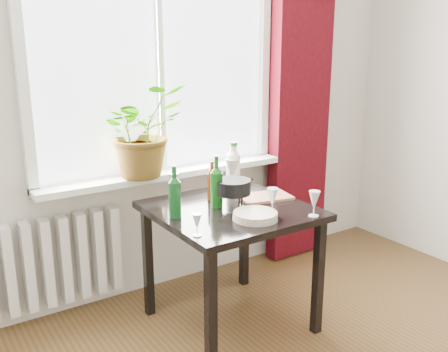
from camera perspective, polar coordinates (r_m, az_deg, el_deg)
window at (r=3.25m, az=-7.57°, el=13.88°), size 1.72×0.08×1.62m
windowsill at (r=3.30m, az=-6.57°, el=0.29°), size 1.72×0.20×0.04m
curtain at (r=3.82m, az=8.74°, el=9.43°), size 0.50×0.12×2.56m
radiator at (r=3.22m, az=-18.68°, el=-9.17°), size 0.80×0.10×0.55m
table at (r=2.90m, az=0.74°, el=-5.33°), size 0.85×0.85×0.74m
potted_plant at (r=3.12m, az=-9.36°, el=5.11°), size 0.57×0.51×0.57m
wine_bottle_left at (r=2.69m, az=-5.67°, el=-1.79°), size 0.07×0.07×0.29m
wine_bottle_right at (r=2.84m, az=-0.87°, el=-0.62°), size 0.08×0.08×0.30m
bottle_amber at (r=2.99m, az=-1.37°, el=-0.49°), size 0.07×0.07×0.24m
cleaning_bottle at (r=3.20m, az=1.07°, el=1.27°), size 0.10×0.10×0.32m
wineglass_front_right at (r=2.76m, az=5.56°, el=-2.86°), size 0.08×0.08×0.15m
wineglass_far_right at (r=2.75m, az=10.26°, el=-3.11°), size 0.08×0.08×0.15m
wineglass_back_center at (r=3.19m, az=0.93°, el=0.23°), size 0.11×0.11×0.21m
wineglass_back_left at (r=3.04m, az=-5.75°, el=-1.07°), size 0.09×0.09×0.16m
wineglass_front_left at (r=2.44m, az=-3.11°, el=-5.59°), size 0.06×0.06×0.12m
plate_stack at (r=2.69m, az=3.60°, el=-4.54°), size 0.25×0.25×0.04m
fondue_pot at (r=2.87m, az=1.04°, el=-1.97°), size 0.24×0.21×0.16m
tv_remote at (r=2.71m, az=4.77°, el=-4.63°), size 0.09×0.17×0.02m
cutting_board at (r=3.04m, az=4.66°, el=-2.41°), size 0.34×0.26×0.02m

